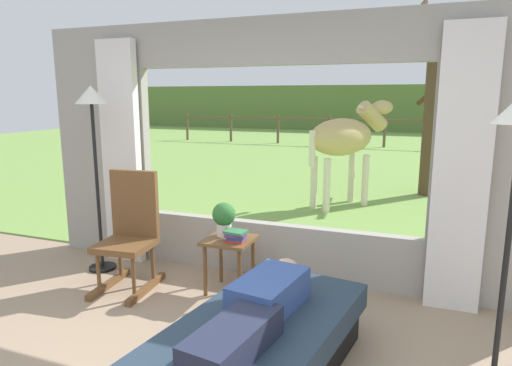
{
  "coord_description": "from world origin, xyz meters",
  "views": [
    {
      "loc": [
        1.4,
        -1.89,
        1.81
      ],
      "look_at": [
        0.0,
        1.8,
        1.05
      ],
      "focal_mm": 31.46,
      "sensor_mm": 36.0,
      "label": 1
    }
  ],
  "objects_px": {
    "side_table": "(229,248)",
    "book_stack": "(236,236)",
    "horse": "(345,138)",
    "recliner_sofa": "(261,347)",
    "pasture_tree": "(432,101)",
    "potted_plant": "(224,217)",
    "reclining_person": "(259,306)",
    "floor_lamp_left": "(93,123)",
    "rocking_chair": "(130,231)"
  },
  "relations": [
    {
      "from": "pasture_tree",
      "to": "floor_lamp_left",
      "type": "bearing_deg",
      "value": -122.21
    },
    {
      "from": "rocking_chair",
      "to": "horse",
      "type": "xyz_separation_m",
      "value": [
        1.36,
        3.88,
        0.61
      ]
    },
    {
      "from": "recliner_sofa",
      "to": "horse",
      "type": "bearing_deg",
      "value": 102.35
    },
    {
      "from": "book_stack",
      "to": "horse",
      "type": "relative_size",
      "value": 0.12
    },
    {
      "from": "book_stack",
      "to": "horse",
      "type": "height_order",
      "value": "horse"
    },
    {
      "from": "reclining_person",
      "to": "horse",
      "type": "distance_m",
      "value": 4.91
    },
    {
      "from": "rocking_chair",
      "to": "side_table",
      "type": "height_order",
      "value": "rocking_chair"
    },
    {
      "from": "horse",
      "to": "pasture_tree",
      "type": "height_order",
      "value": "pasture_tree"
    },
    {
      "from": "book_stack",
      "to": "rocking_chair",
      "type": "bearing_deg",
      "value": -171.58
    },
    {
      "from": "potted_plant",
      "to": "floor_lamp_left",
      "type": "bearing_deg",
      "value": -178.76
    },
    {
      "from": "reclining_person",
      "to": "side_table",
      "type": "distance_m",
      "value": 1.4
    },
    {
      "from": "reclining_person",
      "to": "potted_plant",
      "type": "xyz_separation_m",
      "value": [
        -0.82,
        1.25,
        0.18
      ]
    },
    {
      "from": "floor_lamp_left",
      "to": "rocking_chair",
      "type": "bearing_deg",
      "value": -23.04
    },
    {
      "from": "floor_lamp_left",
      "to": "pasture_tree",
      "type": "distance_m",
      "value": 6.02
    },
    {
      "from": "rocking_chair",
      "to": "book_stack",
      "type": "relative_size",
      "value": 5.43
    },
    {
      "from": "potted_plant",
      "to": "reclining_person",
      "type": "bearing_deg",
      "value": -56.86
    },
    {
      "from": "recliner_sofa",
      "to": "reclining_person",
      "type": "xyz_separation_m",
      "value": [
        0.0,
        -0.05,
        0.3
      ]
    },
    {
      "from": "side_table",
      "to": "potted_plant",
      "type": "xyz_separation_m",
      "value": [
        -0.08,
        0.06,
        0.28
      ]
    },
    {
      "from": "recliner_sofa",
      "to": "rocking_chair",
      "type": "distance_m",
      "value": 1.95
    },
    {
      "from": "rocking_chair",
      "to": "horse",
      "type": "relative_size",
      "value": 0.65
    },
    {
      "from": "recliner_sofa",
      "to": "horse",
      "type": "height_order",
      "value": "horse"
    },
    {
      "from": "pasture_tree",
      "to": "reclining_person",
      "type": "bearing_deg",
      "value": -98.73
    },
    {
      "from": "reclining_person",
      "to": "horse",
      "type": "bearing_deg",
      "value": 102.31
    },
    {
      "from": "side_table",
      "to": "floor_lamp_left",
      "type": "height_order",
      "value": "floor_lamp_left"
    },
    {
      "from": "recliner_sofa",
      "to": "pasture_tree",
      "type": "distance_m",
      "value": 6.51
    },
    {
      "from": "rocking_chair",
      "to": "floor_lamp_left",
      "type": "height_order",
      "value": "floor_lamp_left"
    },
    {
      "from": "rocking_chair",
      "to": "book_stack",
      "type": "height_order",
      "value": "rocking_chair"
    },
    {
      "from": "rocking_chair",
      "to": "horse",
      "type": "distance_m",
      "value": 4.16
    },
    {
      "from": "recliner_sofa",
      "to": "floor_lamp_left",
      "type": "distance_m",
      "value": 2.85
    },
    {
      "from": "potted_plant",
      "to": "book_stack",
      "type": "height_order",
      "value": "potted_plant"
    },
    {
      "from": "potted_plant",
      "to": "pasture_tree",
      "type": "bearing_deg",
      "value": 70.58
    },
    {
      "from": "recliner_sofa",
      "to": "reclining_person",
      "type": "height_order",
      "value": "reclining_person"
    },
    {
      "from": "side_table",
      "to": "pasture_tree",
      "type": "distance_m",
      "value": 5.55
    },
    {
      "from": "recliner_sofa",
      "to": "book_stack",
      "type": "height_order",
      "value": "book_stack"
    },
    {
      "from": "horse",
      "to": "floor_lamp_left",
      "type": "bearing_deg",
      "value": -81.31
    },
    {
      "from": "side_table",
      "to": "book_stack",
      "type": "relative_size",
      "value": 2.52
    },
    {
      "from": "rocking_chair",
      "to": "pasture_tree",
      "type": "bearing_deg",
      "value": 57.72
    },
    {
      "from": "recliner_sofa",
      "to": "pasture_tree",
      "type": "height_order",
      "value": "pasture_tree"
    },
    {
      "from": "side_table",
      "to": "horse",
      "type": "xyz_separation_m",
      "value": [
        0.42,
        3.67,
        0.73
      ]
    },
    {
      "from": "recliner_sofa",
      "to": "side_table",
      "type": "xyz_separation_m",
      "value": [
        -0.74,
        1.14,
        0.21
      ]
    },
    {
      "from": "rocking_chair",
      "to": "floor_lamp_left",
      "type": "xyz_separation_m",
      "value": [
        -0.56,
        0.24,
        1.01
      ]
    },
    {
      "from": "side_table",
      "to": "floor_lamp_left",
      "type": "distance_m",
      "value": 1.88
    },
    {
      "from": "horse",
      "to": "reclining_person",
      "type": "bearing_deg",
      "value": -49.78
    },
    {
      "from": "rocking_chair",
      "to": "book_stack",
      "type": "xyz_separation_m",
      "value": [
        1.03,
        0.15,
        0.03
      ]
    },
    {
      "from": "potted_plant",
      "to": "book_stack",
      "type": "bearing_deg",
      "value": -34.02
    },
    {
      "from": "side_table",
      "to": "horse",
      "type": "distance_m",
      "value": 3.77
    },
    {
      "from": "floor_lamp_left",
      "to": "side_table",
      "type": "bearing_deg",
      "value": -1.11
    },
    {
      "from": "side_table",
      "to": "book_stack",
      "type": "bearing_deg",
      "value": -31.35
    },
    {
      "from": "rocking_chair",
      "to": "horse",
      "type": "bearing_deg",
      "value": 64.85
    },
    {
      "from": "horse",
      "to": "potted_plant",
      "type": "bearing_deg",
      "value": -61.35
    }
  ]
}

